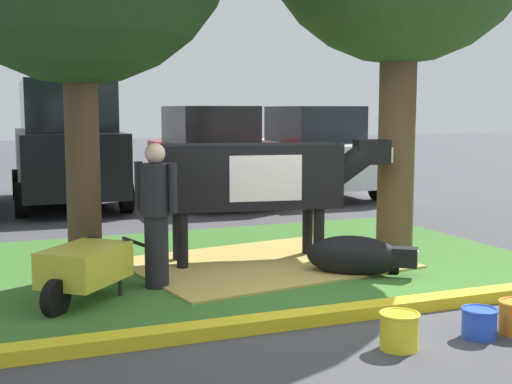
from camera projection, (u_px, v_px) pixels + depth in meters
ground_plane at (317, 296)px, 7.32m from camera, size 80.00×80.00×0.00m
grass_island at (250, 261)px, 8.98m from camera, size 7.10×4.97×0.02m
curb_yellow at (353, 312)px, 6.55m from camera, size 8.30×0.24×0.12m
hay_bedding at (265, 264)px, 8.76m from camera, size 3.53×2.87×0.04m
cow_holstein at (256, 177)px, 8.79m from camera, size 3.11×1.08×1.56m
calf_lying at (356, 256)px, 8.19m from camera, size 1.23×1.05×0.48m
person_handler at (156, 212)px, 7.54m from camera, size 0.38×0.42×1.60m
wheelbarrow at (84, 266)px, 7.00m from camera, size 1.31×1.38×0.63m
bucket_yellow at (399, 330)px, 5.69m from camera, size 0.34×0.34×0.31m
bucket_blue at (479, 322)px, 5.99m from camera, size 0.32×0.32×0.26m
suv_black at (66, 143)px, 14.22m from camera, size 2.26×4.67×2.52m
sedan_red at (209, 155)px, 14.87m from camera, size 2.16×4.47×2.02m
hatchback_white at (313, 152)px, 15.95m from camera, size 2.16×4.47×2.02m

